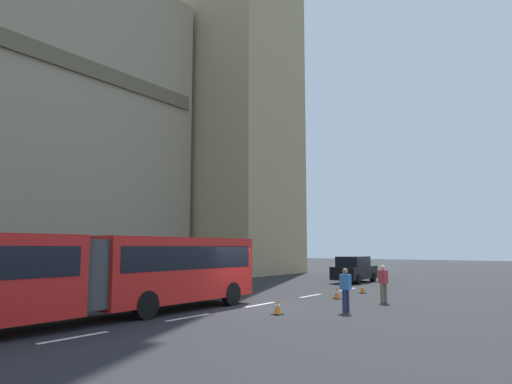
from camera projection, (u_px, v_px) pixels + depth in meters
The scene contains 9 objects.
ground_plane at pixel (248, 307), 19.90m from camera, with size 160.00×160.00×0.00m, color #262628.
lane_centre_marking at pixel (228, 310), 18.80m from camera, with size 25.20×0.16×0.01m.
articulated_bus at pixel (77, 270), 15.64m from camera, with size 16.53×2.54×2.90m.
sedan_lead at pixel (354, 270), 33.81m from camera, with size 4.40×1.86×1.85m.
traffic_cone_west at pixel (278, 307), 17.68m from camera, with size 0.36×0.36×0.58m.
traffic_cone_middle at pixel (337, 293), 23.08m from camera, with size 0.36×0.36×0.58m.
traffic_cone_east at pixel (363, 288), 25.87m from camera, with size 0.36×0.36×0.58m.
pedestrian_near_cones at pixel (346, 288), 18.41m from camera, with size 0.36×0.44×1.69m.
pedestrian_by_kerb at pixel (383, 282), 21.56m from camera, with size 0.39×0.47×1.69m.
Camera 1 is at (-16.45, -11.94, 2.52)m, focal length 33.12 mm.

